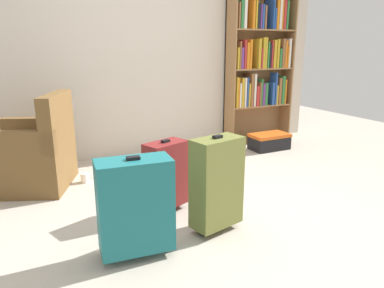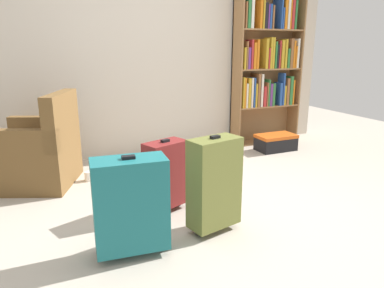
{
  "view_description": "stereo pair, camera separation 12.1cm",
  "coord_description": "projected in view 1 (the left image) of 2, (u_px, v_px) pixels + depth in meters",
  "views": [
    {
      "loc": [
        -1.39,
        -2.28,
        1.31
      ],
      "look_at": [
        -0.16,
        0.22,
        0.55
      ],
      "focal_mm": 33.43,
      "sensor_mm": 36.0,
      "label": 1
    },
    {
      "loc": [
        -1.28,
        -2.33,
        1.31
      ],
      "look_at": [
        -0.16,
        0.22,
        0.55
      ],
      "focal_mm": 33.43,
      "sensor_mm": 36.0,
      "label": 2
    }
  ],
  "objects": [
    {
      "name": "ground_plane",
      "position": [
        222.0,
        213.0,
        2.91
      ],
      "size": [
        8.89,
        8.89,
        0.0
      ],
      "primitive_type": "plane",
      "color": "#B2A899"
    },
    {
      "name": "back_wall",
      "position": [
        140.0,
        48.0,
        4.28
      ],
      "size": [
        5.08,
        0.1,
        2.6
      ],
      "primitive_type": "cube",
      "color": "beige",
      "rests_on": "ground"
    },
    {
      "name": "bookshelf",
      "position": [
        259.0,
        63.0,
        4.86
      ],
      "size": [
        0.97,
        0.26,
        2.02
      ],
      "color": "olive",
      "rests_on": "ground"
    },
    {
      "name": "armchair",
      "position": [
        34.0,
        155.0,
        3.39
      ],
      "size": [
        0.91,
        0.91,
        0.9
      ],
      "color": "brown",
      "rests_on": "ground"
    },
    {
      "name": "mug",
      "position": [
        85.0,
        178.0,
        3.56
      ],
      "size": [
        0.12,
        0.08,
        0.1
      ],
      "color": "white",
      "rests_on": "ground"
    },
    {
      "name": "storage_box",
      "position": [
        269.0,
        141.0,
        4.7
      ],
      "size": [
        0.51,
        0.3,
        0.21
      ],
      "color": "black",
      "rests_on": "ground"
    },
    {
      "name": "suitcase_olive",
      "position": [
        217.0,
        183.0,
        2.55
      ],
      "size": [
        0.4,
        0.27,
        0.72
      ],
      "color": "brown",
      "rests_on": "ground"
    },
    {
      "name": "suitcase_dark_red",
      "position": [
        166.0,
        174.0,
        2.88
      ],
      "size": [
        0.39,
        0.29,
        0.6
      ],
      "color": "maroon",
      "rests_on": "ground"
    },
    {
      "name": "suitcase_teal",
      "position": [
        135.0,
        205.0,
        2.24
      ],
      "size": [
        0.48,
        0.27,
        0.67
      ],
      "color": "#19666B",
      "rests_on": "ground"
    }
  ]
}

